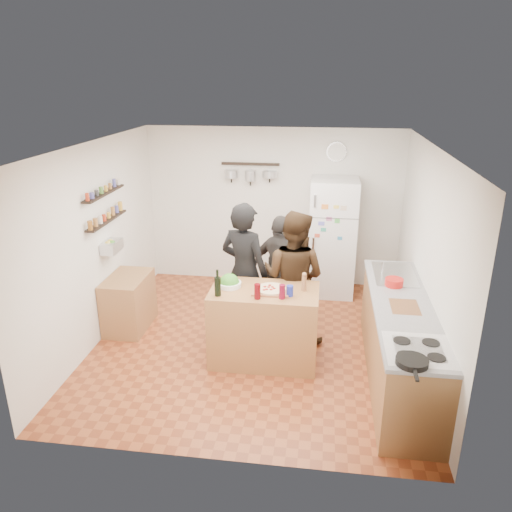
# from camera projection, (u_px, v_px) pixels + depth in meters

# --- Properties ---
(room_shell) EXTENTS (4.20, 4.20, 4.20)m
(room_shell) POSITION_uv_depth(u_px,v_px,m) (259.00, 241.00, 6.35)
(room_shell) COLOR brown
(room_shell) RESTS_ON ground
(prep_island) EXTENTS (1.25, 0.72, 0.91)m
(prep_island) POSITION_uv_depth(u_px,v_px,m) (264.00, 325.00, 5.89)
(prep_island) COLOR #A6723C
(prep_island) RESTS_ON floor
(pizza_board) EXTENTS (0.42, 0.34, 0.02)m
(pizza_board) POSITION_uv_depth(u_px,v_px,m) (271.00, 290.00, 5.71)
(pizza_board) COLOR brown
(pizza_board) RESTS_ON prep_island
(pizza) EXTENTS (0.34, 0.34, 0.02)m
(pizza) POSITION_uv_depth(u_px,v_px,m) (271.00, 289.00, 5.70)
(pizza) COLOR beige
(pizza) RESTS_ON pizza_board
(salad_bowl) EXTENTS (0.28, 0.28, 0.06)m
(salad_bowl) POSITION_uv_depth(u_px,v_px,m) (229.00, 284.00, 5.83)
(salad_bowl) COLOR white
(salad_bowl) RESTS_ON prep_island
(wine_bottle) EXTENTS (0.07, 0.07, 0.22)m
(wine_bottle) POSITION_uv_depth(u_px,v_px,m) (218.00, 287.00, 5.56)
(wine_bottle) COLOR black
(wine_bottle) RESTS_ON prep_island
(wine_glass_near) EXTENTS (0.07, 0.07, 0.17)m
(wine_glass_near) POSITION_uv_depth(u_px,v_px,m) (257.00, 291.00, 5.49)
(wine_glass_near) COLOR #51060C
(wine_glass_near) RESTS_ON prep_island
(wine_glass_far) EXTENTS (0.07, 0.07, 0.16)m
(wine_glass_far) POSITION_uv_depth(u_px,v_px,m) (282.00, 292.00, 5.50)
(wine_glass_far) COLOR maroon
(wine_glass_far) RESTS_ON prep_island
(pepper_mill) EXTENTS (0.05, 0.05, 0.18)m
(pepper_mill) POSITION_uv_depth(u_px,v_px,m) (304.00, 283.00, 5.70)
(pepper_mill) COLOR brown
(pepper_mill) RESTS_ON prep_island
(salt_canister) EXTENTS (0.08, 0.08, 0.12)m
(salt_canister) POSITION_uv_depth(u_px,v_px,m) (290.00, 291.00, 5.57)
(salt_canister) COLOR navy
(salt_canister) RESTS_ON prep_island
(person_left) EXTENTS (0.77, 0.65, 1.80)m
(person_left) POSITION_uv_depth(u_px,v_px,m) (244.00, 272.00, 6.29)
(person_left) COLOR black
(person_left) RESTS_ON floor
(person_center) EXTENTS (1.01, 0.90, 1.72)m
(person_center) POSITION_uv_depth(u_px,v_px,m) (293.00, 277.00, 6.23)
(person_center) COLOR black
(person_center) RESTS_ON floor
(person_back) EXTENTS (0.95, 0.78, 1.51)m
(person_back) POSITION_uv_depth(u_px,v_px,m) (280.00, 270.00, 6.75)
(person_back) COLOR #2B2826
(person_back) RESTS_ON floor
(counter_run) EXTENTS (0.63, 2.63, 0.90)m
(counter_run) POSITION_uv_depth(u_px,v_px,m) (400.00, 342.00, 5.53)
(counter_run) COLOR #9E7042
(counter_run) RESTS_ON floor
(stove_top) EXTENTS (0.60, 0.62, 0.02)m
(stove_top) POSITION_uv_depth(u_px,v_px,m) (418.00, 350.00, 4.49)
(stove_top) COLOR white
(stove_top) RESTS_ON counter_run
(skillet) EXTENTS (0.28, 0.28, 0.05)m
(skillet) POSITION_uv_depth(u_px,v_px,m) (412.00, 362.00, 4.25)
(skillet) COLOR black
(skillet) RESTS_ON stove_top
(sink) EXTENTS (0.50, 0.80, 0.03)m
(sink) POSITION_uv_depth(u_px,v_px,m) (394.00, 275.00, 6.16)
(sink) COLOR silver
(sink) RESTS_ON counter_run
(cutting_board) EXTENTS (0.30, 0.40, 0.02)m
(cutting_board) POSITION_uv_depth(u_px,v_px,m) (405.00, 307.00, 5.31)
(cutting_board) COLOR brown
(cutting_board) RESTS_ON counter_run
(red_bowl) EXTENTS (0.21, 0.21, 0.09)m
(red_bowl) POSITION_uv_depth(u_px,v_px,m) (394.00, 282.00, 5.82)
(red_bowl) COLOR red
(red_bowl) RESTS_ON counter_run
(fridge) EXTENTS (0.70, 0.68, 1.80)m
(fridge) POSITION_uv_depth(u_px,v_px,m) (332.00, 238.00, 7.61)
(fridge) COLOR white
(fridge) RESTS_ON floor
(wall_clock) EXTENTS (0.30, 0.03, 0.30)m
(wall_clock) POSITION_uv_depth(u_px,v_px,m) (337.00, 152.00, 7.49)
(wall_clock) COLOR silver
(wall_clock) RESTS_ON back_wall
(spice_shelf_lower) EXTENTS (0.12, 1.00, 0.02)m
(spice_shelf_lower) POSITION_uv_depth(u_px,v_px,m) (107.00, 220.00, 6.33)
(spice_shelf_lower) COLOR black
(spice_shelf_lower) RESTS_ON left_wall
(spice_shelf_upper) EXTENTS (0.12, 1.00, 0.02)m
(spice_shelf_upper) POSITION_uv_depth(u_px,v_px,m) (104.00, 193.00, 6.21)
(spice_shelf_upper) COLOR black
(spice_shelf_upper) RESTS_ON left_wall
(produce_basket) EXTENTS (0.18, 0.35, 0.14)m
(produce_basket) POSITION_uv_depth(u_px,v_px,m) (112.00, 246.00, 6.45)
(produce_basket) COLOR silver
(produce_basket) RESTS_ON left_wall
(side_table) EXTENTS (0.50, 0.80, 0.73)m
(side_table) POSITION_uv_depth(u_px,v_px,m) (129.00, 302.00, 6.69)
(side_table) COLOR #9E7342
(side_table) RESTS_ON floor
(pot_rack) EXTENTS (0.90, 0.04, 0.04)m
(pot_rack) POSITION_uv_depth(u_px,v_px,m) (250.00, 164.00, 7.65)
(pot_rack) COLOR black
(pot_rack) RESTS_ON back_wall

